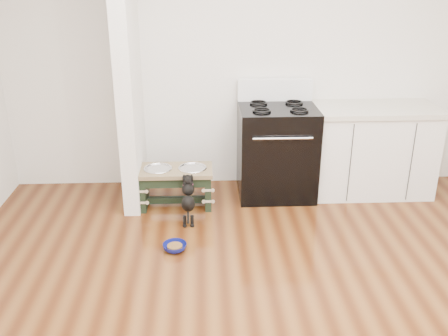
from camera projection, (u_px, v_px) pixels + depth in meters
ground at (282, 335)px, 3.21m from camera, size 5.00×5.00×0.00m
room_shell at (296, 88)px, 2.60m from camera, size 5.00×5.00×5.00m
partition_wall at (128, 66)px, 4.59m from camera, size 0.15×0.80×2.70m
oven_range at (277, 150)px, 5.04m from camera, size 0.76×0.69×1.14m
cabinet_run at (371, 150)px, 5.10m from camera, size 1.24×0.64×0.91m
dog_feeder at (176, 180)px, 4.84m from camera, size 0.71×0.38×0.41m
puppy at (188, 198)px, 4.56m from camera, size 0.12×0.37×0.43m
floor_bowl at (175, 247)px, 4.16m from camera, size 0.23×0.23×0.06m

